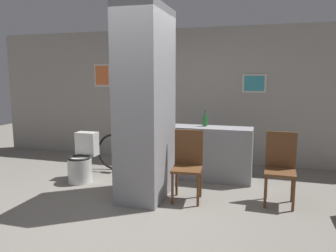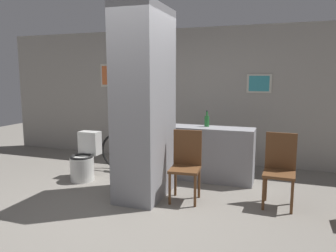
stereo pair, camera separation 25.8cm
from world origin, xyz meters
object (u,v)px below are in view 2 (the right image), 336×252
object	(u,v)px
toilet	(84,160)
bottle_tall	(207,120)
bicycle	(143,153)
chair_by_doorway	(280,167)
chair_near_pillar	(186,163)

from	to	relation	value
toilet	bottle_tall	xyz separation A→B (m)	(1.87, 0.72, 0.65)
toilet	bottle_tall	world-z (taller)	bottle_tall
toilet	bicycle	distance (m)	1.02
bicycle	bottle_tall	size ratio (longest dim) A/B	6.17
bicycle	chair_by_doorway	bearing A→B (deg)	-19.30
bottle_tall	bicycle	bearing A→B (deg)	-179.30
toilet	bicycle	xyz separation A→B (m)	(0.75, 0.70, 0.03)
toilet	bottle_tall	size ratio (longest dim) A/B	2.83
bicycle	toilet	bearing A→B (deg)	-136.74
chair_near_pillar	bicycle	distance (m)	1.47
chair_near_pillar	chair_by_doorway	size ratio (longest dim) A/B	1.00
chair_near_pillar	chair_by_doorway	world-z (taller)	same
bottle_tall	toilet	bearing A→B (deg)	-159.06
toilet	chair_near_pillar	world-z (taller)	chair_near_pillar
chair_near_pillar	bottle_tall	distance (m)	1.11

